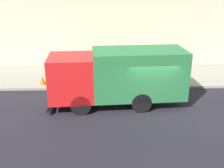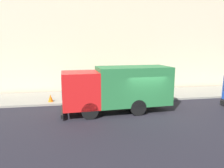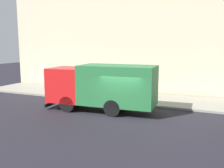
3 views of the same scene
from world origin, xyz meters
name	(u,v)px [view 3 (image 3 of 3)]	position (x,y,z in m)	size (l,w,h in m)	color
ground	(122,117)	(0.00, 0.00, 0.00)	(80.00, 80.00, 0.00)	black
sidewalk	(145,99)	(5.16, 0.00, 0.08)	(4.33, 30.00, 0.15)	gray
building_facade	(155,30)	(7.83, 0.00, 5.60)	(0.50, 30.00, 11.21)	beige
large_utility_truck	(102,85)	(0.79, 1.75, 1.71)	(2.81, 7.39, 3.06)	red
pedestrian_walking	(96,84)	(5.04, 4.38, 1.06)	(0.38, 0.38, 1.72)	black
pedestrian_standing	(111,86)	(4.81, 2.80, 1.02)	(0.44, 0.44, 1.64)	#18212D
pedestrian_third	(87,83)	(4.97, 5.20, 1.09)	(0.40, 0.40, 1.76)	black
traffic_cone_orange	(66,92)	(3.67, 6.49, 0.44)	(0.41, 0.41, 0.58)	orange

